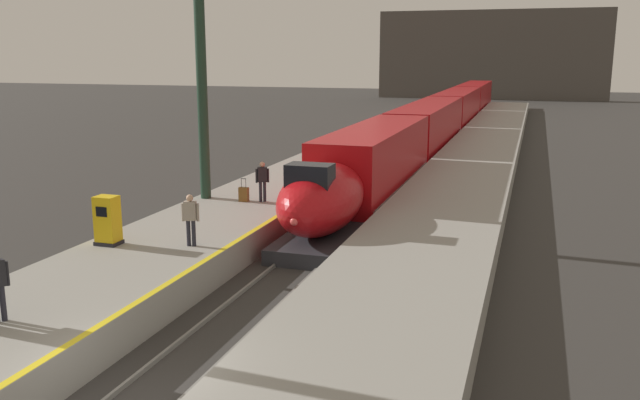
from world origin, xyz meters
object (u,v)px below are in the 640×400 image
object	(u,v)px
highspeed_train_main	(443,117)
ticket_machine_yellow	(108,222)
passenger_near_edge	(262,178)
passenger_far_waiting	(190,216)
rolling_suitcase	(244,194)
station_column_mid	(201,56)

from	to	relation	value
highspeed_train_main	ticket_machine_yellow	bearing A→B (deg)	-98.11
passenger_near_edge	passenger_far_waiting	distance (m)	6.82
passenger_near_edge	rolling_suitcase	xyz separation A→B (m)	(-0.78, -0.18, -0.69)
ticket_machine_yellow	station_column_mid	bearing A→B (deg)	92.68
passenger_near_edge	passenger_far_waiting	world-z (taller)	same
rolling_suitcase	highspeed_train_main	bearing A→B (deg)	82.71
station_column_mid	rolling_suitcase	bearing A→B (deg)	-5.03
ticket_machine_yellow	highspeed_train_main	bearing A→B (deg)	81.89
rolling_suitcase	ticket_machine_yellow	distance (m)	7.47
station_column_mid	passenger_near_edge	xyz separation A→B (m)	(2.63, 0.02, -4.99)
passenger_far_waiting	rolling_suitcase	size ratio (longest dim) A/B	1.72
rolling_suitcase	ticket_machine_yellow	size ratio (longest dim) A/B	0.61
highspeed_train_main	rolling_suitcase	size ratio (longest dim) A/B	76.24
passenger_near_edge	ticket_machine_yellow	world-z (taller)	passenger_near_edge
highspeed_train_main	station_column_mid	distance (m)	32.42
station_column_mid	ticket_machine_yellow	xyz separation A→B (m)	(0.35, -7.46, -5.24)
station_column_mid	passenger_near_edge	distance (m)	5.64
passenger_near_edge	rolling_suitcase	distance (m)	1.05
station_column_mid	passenger_far_waiting	bearing A→B (deg)	-66.27
passenger_far_waiting	rolling_suitcase	world-z (taller)	passenger_far_waiting
station_column_mid	passenger_far_waiting	world-z (taller)	station_column_mid
highspeed_train_main	ticket_machine_yellow	world-z (taller)	highspeed_train_main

